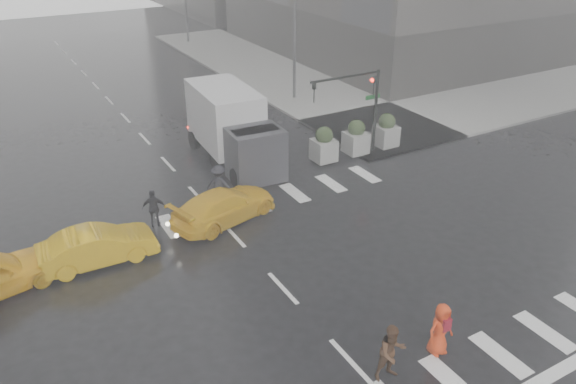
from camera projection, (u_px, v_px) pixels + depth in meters
ground at (283, 288)px, 19.43m from camera, size 120.00×120.00×0.00m
sidewalk_ne at (396, 82)px, 41.52m from camera, size 35.00×35.00×0.15m
road_markings at (283, 288)px, 19.43m from camera, size 18.00×48.00×0.01m
traffic_signal_pole at (361, 97)px, 28.12m from camera, size 4.45×0.42×4.50m
street_lamp_near at (293, 25)px, 35.86m from camera, size 2.15×0.22×9.00m
planter_west at (324, 145)px, 28.40m from camera, size 1.10×1.10×1.80m
planter_mid at (356, 138)px, 29.29m from camera, size 1.10×1.10×1.80m
planter_east at (386, 131)px, 30.17m from camera, size 1.10×1.10×1.80m
pedestrian_brown at (392, 352)px, 15.40m from camera, size 0.94×0.77×1.78m
pedestrian_orange at (440, 329)px, 16.29m from camera, size 0.85×0.57×1.71m
pedestrian_far_a at (154, 208)px, 22.83m from camera, size 1.12×0.91×1.66m
pedestrian_far_b at (219, 184)px, 24.60m from camera, size 1.29×1.25×1.79m
taxi_mid at (98, 246)px, 20.54m from camera, size 4.24×1.57×1.39m
taxi_rear at (224, 205)px, 23.32m from camera, size 4.55×2.99×1.37m
box_truck at (233, 126)px, 28.05m from camera, size 2.60×6.92×3.68m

